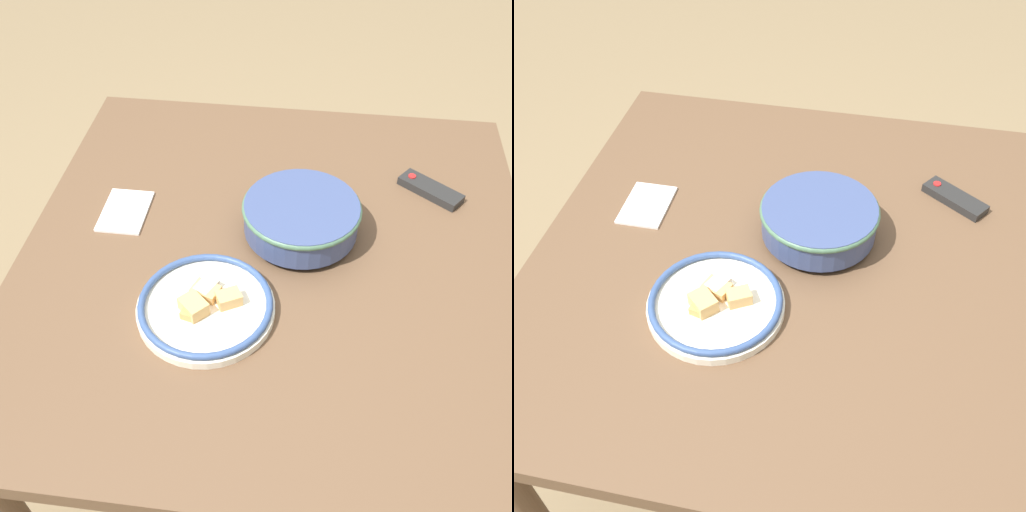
{
  "view_description": "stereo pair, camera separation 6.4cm",
  "coord_description": "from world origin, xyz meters",
  "views": [
    {
      "loc": [
        0.91,
        0.07,
        1.69
      ],
      "look_at": [
        0.06,
        -0.04,
        0.81
      ],
      "focal_mm": 42.0,
      "sensor_mm": 36.0,
      "label": 1
    },
    {
      "loc": [
        0.89,
        0.13,
        1.69
      ],
      "look_at": [
        0.06,
        -0.04,
        0.81
      ],
      "focal_mm": 42.0,
      "sensor_mm": 36.0,
      "label": 2
    }
  ],
  "objects": [
    {
      "name": "food_plate",
      "position": [
        0.18,
        -0.12,
        0.79
      ],
      "size": [
        0.27,
        0.27,
        0.05
      ],
      "color": "silver",
      "rests_on": "dining_table"
    },
    {
      "name": "dining_table",
      "position": [
        0.0,
        0.0,
        0.68
      ],
      "size": [
        1.14,
        1.1,
        0.77
      ],
      "color": "brown",
      "rests_on": "ground_plane"
    },
    {
      "name": "tv_remote",
      "position": [
        -0.24,
        0.34,
        0.78
      ],
      "size": [
        0.13,
        0.15,
        0.02
      ],
      "rotation": [
        0.0,
        0.0,
        2.5
      ],
      "color": "black",
      "rests_on": "dining_table"
    },
    {
      "name": "folded_napkin",
      "position": [
        -0.08,
        -0.36,
        0.77
      ],
      "size": [
        0.15,
        0.1,
        0.01
      ],
      "color": "white",
      "rests_on": "dining_table"
    },
    {
      "name": "noodle_bowl",
      "position": [
        -0.06,
        0.05,
        0.82
      ],
      "size": [
        0.26,
        0.26,
        0.09
      ],
      "color": "#384775",
      "rests_on": "dining_table"
    },
    {
      "name": "ground_plane",
      "position": [
        0.0,
        0.0,
        0.0
      ],
      "size": [
        8.0,
        8.0,
        0.0
      ],
      "primitive_type": "plane",
      "color": "#7F6B4C"
    }
  ]
}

